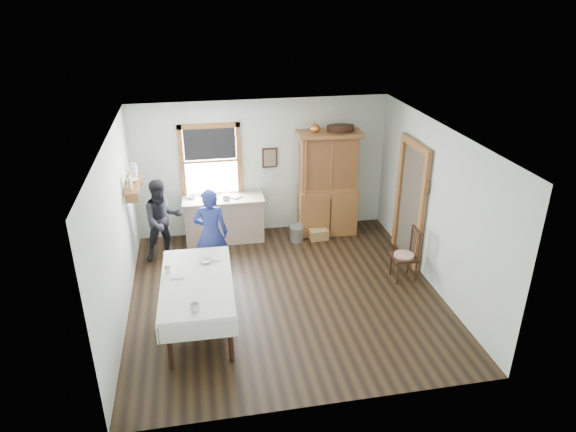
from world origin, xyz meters
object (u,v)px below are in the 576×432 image
Objects in this scene: wicker_basket at (319,234)px; figure_dark at (163,223)px; dining_table at (198,303)px; pail at (297,234)px; woman_blue at (211,236)px; spindle_chair at (405,254)px; china_hutch at (328,184)px; work_counter at (224,219)px.

figure_dark reaches higher than wicker_basket.
dining_table is 3.18m from pail.
woman_blue is at bearing -155.47° from wicker_basket.
spindle_chair is at bearing 174.17° from woman_blue.
china_hutch is 2.28m from spindle_chair.
work_counter is at bearing 78.04° from dining_table.
spindle_chair is at bearing -49.21° from pail.
pail is at bearing -153.34° from china_hutch.
dining_table is at bearing 86.50° from woman_blue.
spindle_chair is 3.31m from woman_blue.
pail is 0.19× the size of woman_blue.
pail is 0.20× the size of figure_dark.
china_hutch is 5.93× the size of wicker_basket.
spindle_chair reaches higher than pail.
china_hutch reaches higher than pail.
figure_dark is at bearing -175.36° from pail.
china_hutch reaches higher than spindle_chair.
wicker_basket is (1.84, -0.33, -0.34)m from work_counter.
work_counter reaches higher than pail.
figure_dark reaches higher than work_counter.
spindle_chair is (2.91, -2.06, 0.03)m from work_counter.
dining_table is 1.41× the size of figure_dark.
woman_blue reaches higher than work_counter.
work_counter is at bearing -95.72° from woman_blue.
woman_blue is at bearing 79.09° from dining_table.
pail is at bearing -13.46° from figure_dark.
woman_blue is (-2.14, -0.98, 0.64)m from wicker_basket.
woman_blue reaches higher than pail.
work_counter is 0.78× the size of dining_table.
figure_dark is at bearing -176.49° from wicker_basket.
work_counter is 1.90m from wicker_basket.
figure_dark is at bearing 103.60° from dining_table.
china_hutch is 3.89m from dining_table.
wicker_basket is 2.44m from woman_blue.
wicker_basket is at bearing -2.96° from pail.
china_hutch reaches higher than wicker_basket.
spindle_chair is at bearing 11.56° from dining_table.
woman_blue is at bearing -149.50° from pail.
dining_table reaches higher than pail.
work_counter is at bearing 147.99° from spindle_chair.
woman_blue is 1.15m from figure_dark.
woman_blue is (-2.39, -1.29, -0.31)m from china_hutch.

